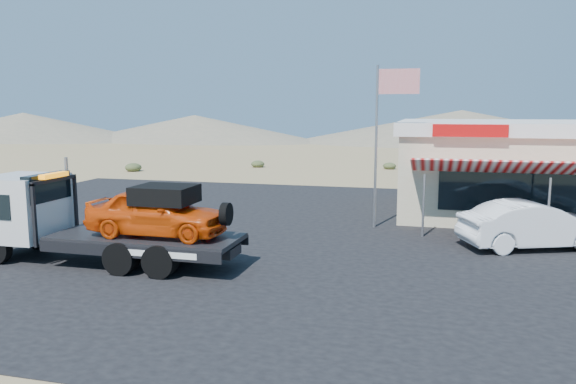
# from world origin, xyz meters

# --- Properties ---
(ground) EXTENTS (120.00, 120.00, 0.00)m
(ground) POSITION_xyz_m (0.00, 0.00, 0.00)
(ground) COLOR #9D8659
(ground) RESTS_ON ground
(asphalt_lot) EXTENTS (32.00, 24.00, 0.02)m
(asphalt_lot) POSITION_xyz_m (2.00, 3.00, 0.01)
(asphalt_lot) COLOR black
(asphalt_lot) RESTS_ON ground
(tow_truck) EXTENTS (7.71, 2.29, 2.58)m
(tow_truck) POSITION_xyz_m (-2.45, -2.40, 1.39)
(tow_truck) COLOR black
(tow_truck) RESTS_ON asphalt_lot
(white_sedan) EXTENTS (4.85, 3.19, 1.51)m
(white_sedan) POSITION_xyz_m (9.95, 2.53, 0.78)
(white_sedan) COLOR silver
(white_sedan) RESTS_ON asphalt_lot
(jerky_store) EXTENTS (10.40, 9.97, 3.90)m
(jerky_store) POSITION_xyz_m (10.50, 8.97, 1.99)
(jerky_store) COLOR #C1B691
(jerky_store) RESTS_ON asphalt_lot
(flagpole) EXTENTS (1.55, 0.10, 6.00)m
(flagpole) POSITION_xyz_m (4.93, 4.50, 3.76)
(flagpole) COLOR #99999E
(flagpole) RESTS_ON asphalt_lot
(desert_scrub) EXTENTS (27.63, 33.40, 0.62)m
(desert_scrub) POSITION_xyz_m (-12.65, 9.60, 0.28)
(desert_scrub) COLOR #3B4826
(desert_scrub) RESTS_ON ground
(distant_hills) EXTENTS (126.00, 48.00, 4.20)m
(distant_hills) POSITION_xyz_m (-9.77, 55.14, 1.89)
(distant_hills) COLOR #726B59
(distant_hills) RESTS_ON ground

